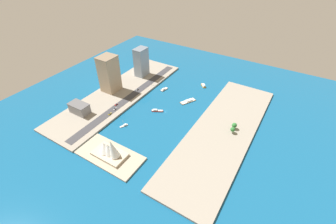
# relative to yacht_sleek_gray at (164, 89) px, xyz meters

# --- Properties ---
(ground_plane) EXTENTS (440.00, 440.00, 0.00)m
(ground_plane) POSITION_rel_yacht_sleek_gray_xyz_m (-31.51, 45.60, -1.07)
(ground_plane) COLOR #145684
(quay_west) EXTENTS (70.00, 240.00, 2.54)m
(quay_west) POSITION_rel_yacht_sleek_gray_xyz_m (-113.99, 45.60, 0.20)
(quay_west) COLOR gray
(quay_west) RESTS_ON ground_plane
(quay_east) EXTENTS (70.00, 240.00, 2.54)m
(quay_east) POSITION_rel_yacht_sleek_gray_xyz_m (50.98, 45.60, 0.20)
(quay_east) COLOR gray
(quay_east) RESTS_ON ground_plane
(peninsula_point) EXTENTS (73.89, 36.03, 2.00)m
(peninsula_point) POSITION_rel_yacht_sleek_gray_xyz_m (-22.97, 146.86, -0.07)
(peninsula_point) COLOR #A89E89
(peninsula_point) RESTS_ON ground_plane
(road_strip) EXTENTS (11.87, 228.00, 0.15)m
(road_strip) POSITION_rel_yacht_sleek_gray_xyz_m (30.14, 45.60, 1.55)
(road_strip) COLOR #38383D
(road_strip) RESTS_ON quay_east
(yacht_sleek_gray) EXTENTS (6.77, 14.48, 3.04)m
(yacht_sleek_gray) POSITION_rel_yacht_sleek_gray_xyz_m (0.00, 0.00, 0.00)
(yacht_sleek_gray) COLOR #999EA3
(yacht_sleek_gray) RESTS_ON ground_plane
(sailboat_small_white) EXTENTS (6.53, 10.95, 9.95)m
(sailboat_small_white) POSITION_rel_yacht_sleek_gray_xyz_m (-3.15, 99.67, -0.16)
(sailboat_small_white) COLOR white
(sailboat_small_white) RESTS_ON ground_plane
(water_taxi_orange) EXTENTS (11.11, 11.96, 4.48)m
(water_taxi_orange) POSITION_rel_yacht_sleek_gray_xyz_m (-48.08, -42.35, 0.60)
(water_taxi_orange) COLOR orange
(water_taxi_orange) RESTS_ON ground_plane
(barge_flat_brown) EXTENTS (17.70, 24.29, 2.65)m
(barge_flat_brown) POSITION_rel_yacht_sleek_gray_xyz_m (-47.12, 8.59, -0.14)
(barge_flat_brown) COLOR brown
(barge_flat_brown) RESTS_ON ground_plane
(tugboat_red) EXTENTS (15.72, 10.30, 3.34)m
(tugboat_red) POSITION_rel_yacht_sleek_gray_xyz_m (-21.54, 51.90, 0.11)
(tugboat_red) COLOR red
(tugboat_red) RESTS_ON ground_plane
(warehouse_low_gray) EXTENTS (27.55, 15.71, 13.79)m
(warehouse_low_gray) POSITION_rel_yacht_sleek_gray_xyz_m (63.62, 110.76, 8.40)
(warehouse_low_gray) COLOR gray
(warehouse_low_gray) RESTS_ON quay_east
(apartment_midrise_tan) EXTENTS (23.41, 25.88, 54.62)m
(apartment_midrise_tan) POSITION_rel_yacht_sleek_gray_xyz_m (67.39, 44.92, 28.81)
(apartment_midrise_tan) COLOR tan
(apartment_midrise_tan) RESTS_ON quay_east
(tower_tall_glass) EXTENTS (16.48, 23.12, 46.93)m
(tower_tall_glass) POSITION_rel_yacht_sleek_gray_xyz_m (56.08, -18.66, 24.97)
(tower_tall_glass) COLOR #8C9EB2
(tower_tall_glass) RESTS_ON quay_east
(van_white) EXTENTS (2.02, 5.17, 1.65)m
(van_white) POSITION_rel_yacht_sleek_gray_xyz_m (28.12, 81.17, 2.43)
(van_white) COLOR black
(van_white) RESTS_ON road_strip
(taxi_yellow_cab) EXTENTS (2.02, 4.88, 1.54)m
(taxi_yellow_cab) POSITION_rel_yacht_sleek_gray_xyz_m (26.46, 93.34, 2.39)
(taxi_yellow_cab) COLOR black
(taxi_yellow_cab) RESTS_ON road_strip
(pickup_red) EXTENTS (2.17, 5.06, 1.65)m
(pickup_red) POSITION_rel_yacht_sleek_gray_xyz_m (33.86, 72.56, 2.43)
(pickup_red) COLOR black
(pickup_red) RESTS_ON road_strip
(sedan_silver) EXTENTS (1.86, 5.08, 1.67)m
(sedan_silver) POSITION_rel_yacht_sleek_gray_xyz_m (32.84, 25.27, 2.44)
(sedan_silver) COLOR black
(sedan_silver) RESTS_ON road_strip
(traffic_light_waterfront) EXTENTS (0.36, 0.36, 6.50)m
(traffic_light_waterfront) POSITION_rel_yacht_sleek_gray_xyz_m (23.24, 1.09, 5.81)
(traffic_light_waterfront) COLOR black
(traffic_light_waterfront) RESTS_ON quay_east
(opera_landmark) EXTENTS (37.59, 21.78, 24.47)m
(opera_landmark) POSITION_rel_yacht_sleek_gray_xyz_m (-23.27, 146.86, 9.02)
(opera_landmark) COLOR #BCAD93
(opera_landmark) RESTS_ON peninsula_point
(park_tree_cluster) EXTENTS (6.74, 14.29, 8.53)m
(park_tree_cluster) POSITION_rel_yacht_sleek_gray_xyz_m (-124.55, 38.05, 6.84)
(park_tree_cluster) COLOR brown
(park_tree_cluster) RESTS_ON quay_west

